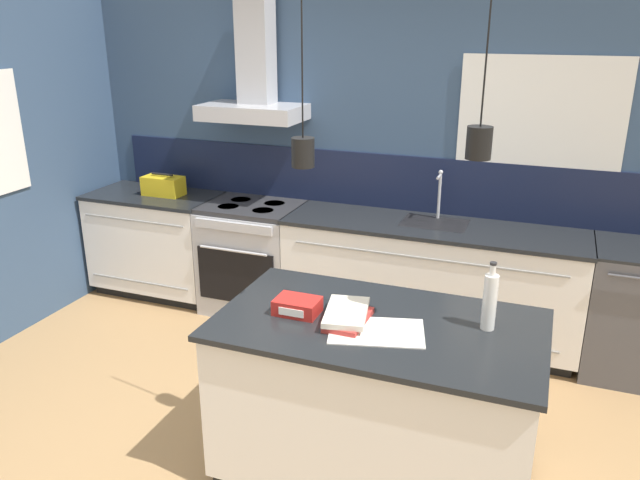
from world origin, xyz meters
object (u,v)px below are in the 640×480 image
(oven_range, at_px, (253,257))
(dishwasher, at_px, (633,311))
(red_supply_box, at_px, (297,306))
(book_stack, at_px, (347,316))
(bottle_on_island, at_px, (490,301))
(yellow_toolbox, at_px, (163,186))

(oven_range, height_order, dishwasher, same)
(red_supply_box, bearing_deg, dishwasher, 43.86)
(oven_range, height_order, book_stack, book_stack)
(dishwasher, xyz_separation_m, red_supply_box, (-1.76, -1.69, 0.49))
(dishwasher, relative_size, book_stack, 2.45)
(dishwasher, bearing_deg, book_stack, -131.44)
(dishwasher, distance_m, bottle_on_island, 1.83)
(book_stack, xyz_separation_m, red_supply_box, (-0.27, -0.00, 0.01))
(book_stack, bearing_deg, yellow_toolbox, 142.69)
(bottle_on_island, height_order, book_stack, bottle_on_island)
(bottle_on_island, bearing_deg, dishwasher, 61.22)
(dishwasher, relative_size, yellow_toolbox, 2.68)
(bottle_on_island, relative_size, red_supply_box, 1.54)
(dishwasher, xyz_separation_m, bottle_on_island, (-0.83, -1.52, 0.60))
(book_stack, relative_size, yellow_toolbox, 1.09)
(dishwasher, distance_m, yellow_toolbox, 3.75)
(dishwasher, xyz_separation_m, book_stack, (-1.49, -1.69, 0.49))
(book_stack, height_order, yellow_toolbox, yellow_toolbox)
(dishwasher, bearing_deg, red_supply_box, -136.14)
(oven_range, distance_m, yellow_toolbox, 0.99)
(book_stack, bearing_deg, bottle_on_island, 14.60)
(bottle_on_island, bearing_deg, yellow_toolbox, 152.16)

